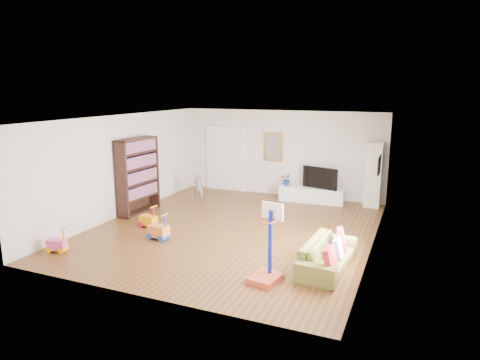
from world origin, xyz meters
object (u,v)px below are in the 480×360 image
at_px(basketball_hoop, 266,244).
at_px(bookshelf, 138,176).
at_px(sofa, 328,254).
at_px(media_console, 311,195).

bearing_deg(basketball_hoop, bookshelf, 160.42).
distance_m(bookshelf, sofa, 5.88).
xyz_separation_m(media_console, bookshelf, (-4.13, -2.93, 0.81)).
height_order(media_console, bookshelf, bookshelf).
relative_size(media_console, bookshelf, 0.93).
relative_size(media_console, sofa, 1.02).
bearing_deg(media_console, basketball_hoop, -87.24).
height_order(sofa, basketball_hoop, basketball_hoop).
distance_m(media_console, sofa, 4.88).
distance_m(sofa, basketball_hoop, 1.42).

